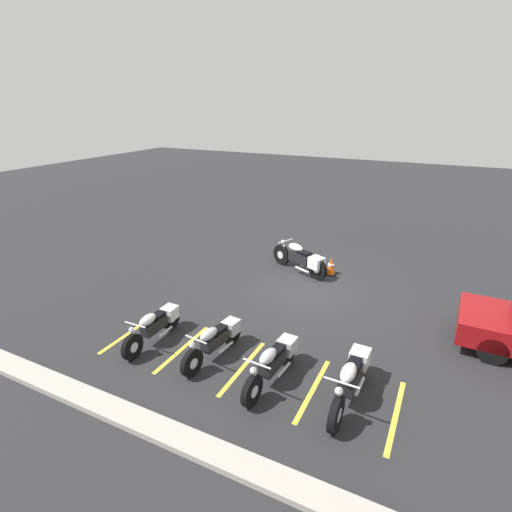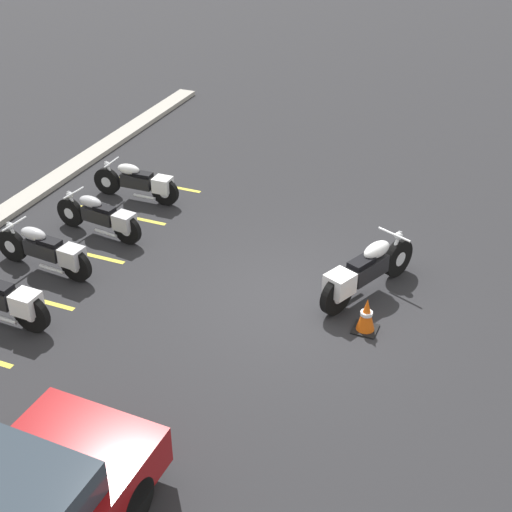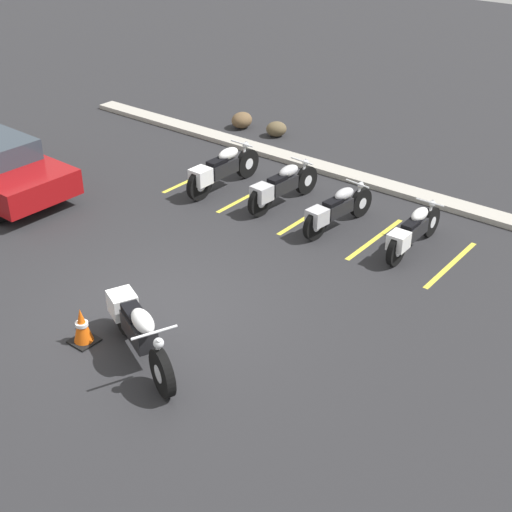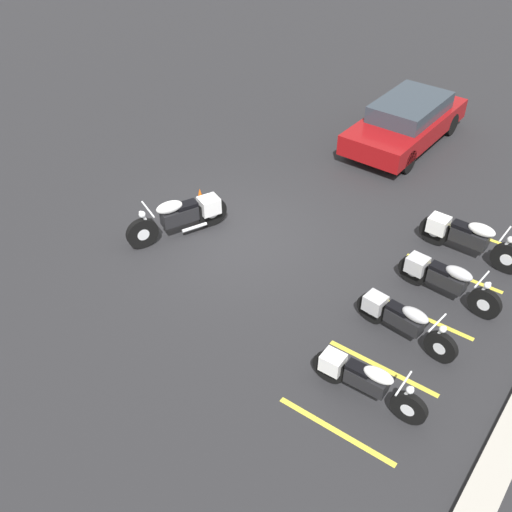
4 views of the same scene
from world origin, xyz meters
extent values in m
plane|color=#262628|center=(0.00, 0.00, 0.00)|extent=(60.00, 60.00, 0.00)
cylinder|color=black|center=(1.50, -1.46, 0.36)|extent=(0.71, 0.41, 0.72)
cylinder|color=silver|center=(1.50, -1.46, 0.36)|extent=(0.31, 0.24, 0.27)
cylinder|color=black|center=(-0.05, -0.78, 0.36)|extent=(0.71, 0.41, 0.72)
cylinder|color=silver|center=(-0.05, -0.78, 0.36)|extent=(0.31, 0.24, 0.27)
cube|color=black|center=(0.68, -1.10, 0.52)|extent=(0.88, 0.61, 0.33)
ellipsoid|color=white|center=(0.88, -1.19, 0.82)|extent=(0.67, 0.50, 0.26)
cube|color=black|center=(0.51, -1.02, 0.74)|extent=(0.54, 0.43, 0.09)
cube|color=white|center=(0.00, -0.80, 0.56)|extent=(0.56, 0.53, 0.37)
cylinder|color=silver|center=(1.38, -1.41, 0.64)|extent=(0.29, 0.17, 0.58)
cylinder|color=silver|center=(1.32, -1.38, 0.93)|extent=(0.31, 0.64, 0.04)
sphere|color=silver|center=(1.45, -1.44, 0.84)|extent=(0.15, 0.15, 0.15)
cylinder|color=silver|center=(0.49, -0.85, 0.20)|extent=(0.58, 0.31, 0.08)
cylinder|color=black|center=(-2.43, 3.63, 0.34)|extent=(0.14, 0.69, 0.69)
cylinder|color=silver|center=(-2.43, 3.63, 0.34)|extent=(0.14, 0.26, 0.26)
cube|color=white|center=(-2.42, 3.69, 0.53)|extent=(0.39, 0.43, 0.35)
cylinder|color=silver|center=(-2.56, 4.13, 0.19)|extent=(0.09, 0.57, 0.07)
cylinder|color=black|center=(-0.78, 5.35, 0.32)|extent=(0.17, 0.65, 0.64)
cylinder|color=silver|center=(-0.78, 5.35, 0.32)|extent=(0.14, 0.25, 0.24)
cylinder|color=black|center=(-0.90, 3.84, 0.32)|extent=(0.17, 0.65, 0.64)
cylinder|color=silver|center=(-0.90, 3.84, 0.32)|extent=(0.14, 0.25, 0.24)
cube|color=black|center=(-0.84, 4.54, 0.47)|extent=(0.33, 0.76, 0.29)
ellipsoid|color=#B7B7BC|center=(-0.83, 4.74, 0.73)|extent=(0.30, 0.57, 0.23)
cube|color=black|center=(-0.85, 4.38, 0.66)|extent=(0.27, 0.45, 0.08)
cube|color=#B7B7BC|center=(-0.89, 3.89, 0.50)|extent=(0.38, 0.42, 0.33)
cylinder|color=silver|center=(-0.79, 5.23, 0.58)|extent=(0.08, 0.26, 0.52)
cylinder|color=silver|center=(-0.79, 5.17, 0.83)|extent=(0.61, 0.08, 0.04)
sphere|color=silver|center=(-0.78, 5.30, 0.75)|extent=(0.14, 0.14, 0.14)
cylinder|color=silver|center=(-1.00, 4.31, 0.18)|extent=(0.11, 0.54, 0.07)
cylinder|color=black|center=(0.77, 5.12, 0.31)|extent=(0.18, 0.63, 0.62)
cylinder|color=silver|center=(0.77, 5.12, 0.31)|extent=(0.14, 0.25, 0.23)
cylinder|color=black|center=(0.60, 3.68, 0.31)|extent=(0.18, 0.63, 0.62)
cylinder|color=silver|center=(0.60, 3.68, 0.31)|extent=(0.14, 0.25, 0.23)
cube|color=black|center=(0.68, 4.35, 0.45)|extent=(0.34, 0.74, 0.28)
ellipsoid|color=#B7B7BC|center=(0.70, 4.54, 0.70)|extent=(0.30, 0.55, 0.22)
cube|color=black|center=(0.66, 4.20, 0.64)|extent=(0.27, 0.43, 0.07)
cube|color=#B7B7BC|center=(0.60, 3.73, 0.48)|extent=(0.38, 0.41, 0.32)
cylinder|color=silver|center=(0.75, 5.01, 0.55)|extent=(0.08, 0.25, 0.50)
cylinder|color=silver|center=(0.75, 4.95, 0.79)|extent=(0.58, 0.10, 0.03)
sphere|color=silver|center=(0.76, 5.07, 0.72)|extent=(0.13, 0.13, 0.13)
cylinder|color=silver|center=(0.52, 4.14, 0.17)|extent=(0.12, 0.52, 0.07)
cylinder|color=black|center=(2.31, 5.23, 0.31)|extent=(0.12, 0.62, 0.61)
cylinder|color=silver|center=(2.31, 5.23, 0.31)|extent=(0.12, 0.24, 0.23)
cylinder|color=black|center=(2.33, 3.79, 0.31)|extent=(0.12, 0.62, 0.61)
cylinder|color=silver|center=(2.33, 3.79, 0.31)|extent=(0.12, 0.24, 0.23)
cube|color=black|center=(2.32, 4.46, 0.45)|extent=(0.27, 0.71, 0.28)
ellipsoid|color=white|center=(2.31, 4.65, 0.70)|extent=(0.25, 0.52, 0.22)
cube|color=black|center=(2.32, 4.31, 0.63)|extent=(0.23, 0.41, 0.07)
cube|color=white|center=(2.33, 3.84, 0.47)|extent=(0.34, 0.38, 0.32)
cylinder|color=silver|center=(2.31, 5.12, 0.55)|extent=(0.06, 0.24, 0.50)
cylinder|color=silver|center=(2.31, 5.06, 0.79)|extent=(0.58, 0.04, 0.03)
sphere|color=silver|center=(2.31, 5.18, 0.72)|extent=(0.13, 0.13, 0.13)
cylinder|color=silver|center=(2.19, 4.23, 0.17)|extent=(0.07, 0.51, 0.07)
cylinder|color=black|center=(-4.95, 1.79, 0.32)|extent=(0.65, 0.24, 0.64)
cylinder|color=black|center=(-4.99, 0.21, 0.32)|extent=(0.65, 0.24, 0.64)
cube|color=black|center=(-0.34, -1.37, 0.01)|extent=(0.40, 0.40, 0.03)
cone|color=#EA590F|center=(-0.34, -1.37, 0.31)|extent=(0.32, 0.32, 0.61)
cylinder|color=white|center=(-0.34, -1.37, 0.34)|extent=(0.20, 0.20, 0.06)
cube|color=gold|center=(-1.69, 4.42, 0.00)|extent=(0.10, 2.10, 0.00)
cube|color=gold|center=(-0.08, 4.42, 0.00)|extent=(0.10, 2.10, 0.00)
cube|color=gold|center=(1.54, 4.42, 0.00)|extent=(0.10, 2.10, 0.00)
cube|color=gold|center=(3.16, 4.42, 0.00)|extent=(0.10, 2.10, 0.00)
camera|label=1|loc=(-3.57, 10.81, 5.48)|focal=28.00mm
camera|label=2|loc=(-9.61, -3.29, 7.16)|focal=50.00mm
camera|label=3|loc=(7.38, -6.78, 6.74)|focal=50.00mm
camera|label=4|loc=(8.52, 6.81, 8.07)|focal=42.00mm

